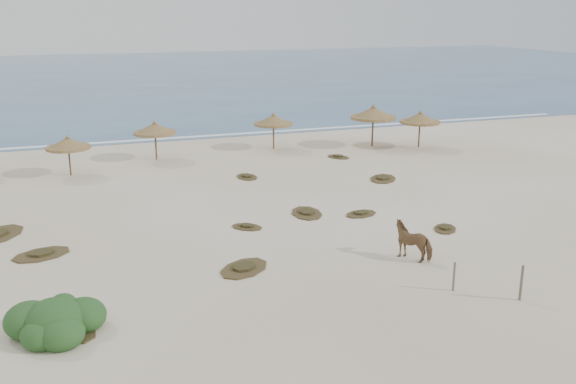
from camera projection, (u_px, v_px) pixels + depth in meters
The scene contains 22 objects.
ground at pixel (282, 259), 25.46m from camera, with size 160.00×160.00×0.00m, color #EFDFC4.
ocean at pixel (117, 76), 93.51m from camera, with size 200.00×100.00×0.01m, color navy.
foam_line at pixel (173, 138), 49.05m from camera, with size 70.00×0.60×0.01m, color white.
palapa_2 at pixel (68, 144), 37.73m from camera, with size 3.21×3.21×2.46m.
palapa_3 at pixel (155, 129), 41.68m from camera, with size 3.21×3.21×2.60m.
palapa_4 at pixel (273, 121), 44.94m from camera, with size 3.26×3.26×2.59m.
palapa_5 at pixel (373, 114), 45.59m from camera, with size 4.26×4.26×3.06m.
palapa_6 at pixel (420, 119), 45.34m from camera, with size 3.29×3.29×2.67m.
horse at pixel (414, 241), 25.42m from camera, with size 0.79×1.74×1.47m, color brown.
fence_post_near at pixel (521, 283), 21.75m from camera, with size 0.10×0.10×1.27m, color #675F4D.
fence_post_far at pixel (454, 277), 22.51m from camera, with size 0.08×0.08×1.08m, color #675F4D.
bush at pixel (55, 322), 19.47m from camera, with size 3.04×2.68×1.36m.
scrub_0 at pixel (41, 254), 25.88m from camera, with size 2.70×2.23×0.16m.
scrub_2 at pixel (247, 227), 29.12m from camera, with size 1.72×1.69×0.16m.
scrub_3 at pixel (307, 213), 31.08m from camera, with size 1.74×2.40×0.16m.
scrub_4 at pixel (361, 214), 30.96m from camera, with size 1.93×1.54×0.16m.
scrub_5 at pixel (383, 178), 37.33m from camera, with size 2.50×2.67×0.16m.
scrub_7 at pixel (247, 177), 37.74m from camera, with size 1.27×1.83×0.16m.
scrub_9 at pixel (244, 268), 24.50m from camera, with size 2.75×2.66×0.16m.
scrub_10 at pixel (338, 157), 42.78m from camera, with size 1.71×1.97×0.16m.
scrub_11 at pixel (74, 331), 19.75m from camera, with size 1.90×2.23×0.16m.
scrub_12 at pixel (445, 228), 28.87m from camera, with size 1.67×1.78×0.16m.
Camera 1 is at (-7.59, -22.48, 9.63)m, focal length 40.00 mm.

